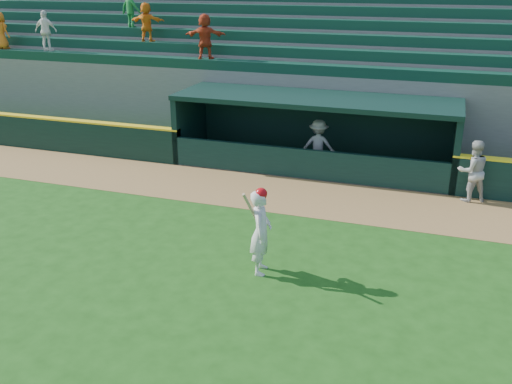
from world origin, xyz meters
The scene contains 7 objects.
ground centered at (0.00, 0.00, 0.00)m, with size 120.00×120.00×0.00m, color #1A4B12.
warning_track centered at (0.00, 4.90, 0.01)m, with size 40.00×3.00×0.01m, color olive.
dugout_player_front centered at (5.09, 6.18, 0.92)m, with size 0.89×0.70×1.84m, color #ABABA6.
dugout_player_inside centered at (0.22, 7.45, 0.88)m, with size 1.13×0.65×1.75m, color #A2A29D.
dugout centered at (0.00, 8.00, 1.36)m, with size 9.40×2.80×2.46m.
stands centered at (-0.03, 12.56, 2.39)m, with size 34.50×6.34×7.08m.
batter_at_plate centered at (0.62, 0.12, 1.00)m, with size 0.59×0.87×2.02m.
Camera 1 is at (4.17, -10.66, 6.27)m, focal length 40.00 mm.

